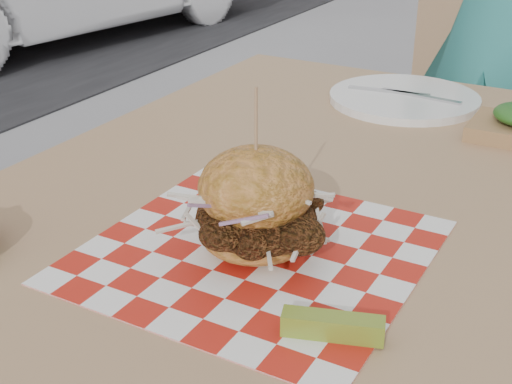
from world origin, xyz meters
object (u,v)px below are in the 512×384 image
sandwich (256,208)px  patio_table (299,240)px  patio_chair (481,114)px  diner (512,12)px

sandwich → patio_table: bearing=99.6°
patio_table → sandwich: bearing=-80.4°
patio_table → patio_chair: 1.03m
patio_chair → patio_table: bearing=-76.3°
patio_table → patio_chair: (0.03, 1.02, -0.12)m
patio_table → sandwich: size_ratio=6.26×
diner → patio_chair: (-0.02, -0.12, -0.24)m
patio_table → patio_chair: size_ratio=1.26×
patio_chair → sandwich: patio_chair is taller
patio_chair → sandwich: 1.22m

